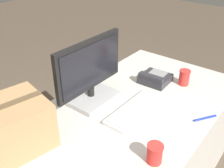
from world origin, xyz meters
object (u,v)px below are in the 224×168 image
at_px(monitor, 90,76).
at_px(cardboard_box, 12,126).
at_px(paper_cup_left, 155,153).
at_px(paper_cup_right, 184,77).
at_px(keyboard, 134,109).
at_px(pen_marker, 205,118).
at_px(desk_phone, 155,78).

relative_size(monitor, cardboard_box, 1.38).
xyz_separation_m(paper_cup_left, paper_cup_right, (0.75, 0.20, 0.01)).
xyz_separation_m(keyboard, paper_cup_left, (-0.27, -0.29, 0.04)).
height_order(paper_cup_right, cardboard_box, cardboard_box).
bearing_deg(pen_marker, desk_phone, 99.59).
bearing_deg(desk_phone, paper_cup_left, -152.67).
distance_m(monitor, pen_marker, 0.72).
bearing_deg(monitor, cardboard_box, 177.99).
distance_m(keyboard, cardboard_box, 0.69).
distance_m(monitor, paper_cup_right, 0.67).
bearing_deg(keyboard, cardboard_box, 153.17).
relative_size(keyboard, cardboard_box, 1.14).
distance_m(keyboard, desk_phone, 0.39).
distance_m(desk_phone, paper_cup_right, 0.20).
relative_size(monitor, keyboard, 1.21).
xyz_separation_m(monitor, cardboard_box, (-0.54, 0.02, -0.05)).
xyz_separation_m(desk_phone, cardboard_box, (-0.98, 0.23, 0.09)).
bearing_deg(paper_cup_left, pen_marker, -8.49).
distance_m(monitor, cardboard_box, 0.54).
xyz_separation_m(desk_phone, pen_marker, (-0.19, -0.44, -0.02)).
bearing_deg(pen_marker, keyboard, 150.18).
relative_size(paper_cup_left, paper_cup_right, 0.90).
distance_m(desk_phone, paper_cup_left, 0.75).
bearing_deg(paper_cup_left, monitor, 70.23).
relative_size(monitor, paper_cup_left, 5.41).
distance_m(keyboard, pen_marker, 0.41).
xyz_separation_m(cardboard_box, pen_marker, (0.79, -0.67, -0.12)).
distance_m(paper_cup_right, pen_marker, 0.40).
bearing_deg(cardboard_box, desk_phone, -12.97).
bearing_deg(pen_marker, monitor, 144.07).
bearing_deg(paper_cup_right, cardboard_box, 159.61).
height_order(desk_phone, pen_marker, desk_phone).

